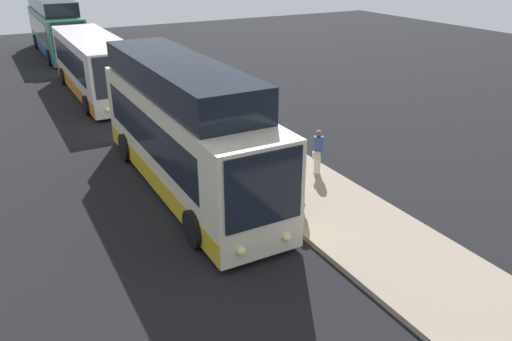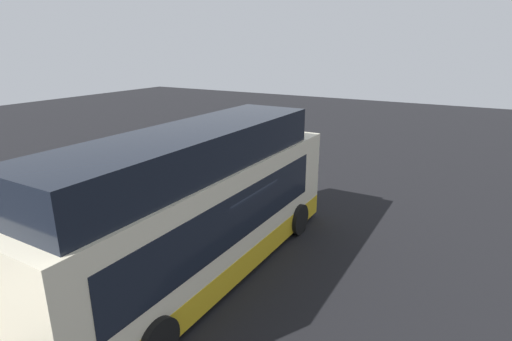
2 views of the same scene
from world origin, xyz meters
The scene contains 10 objects.
ground centered at (0.00, 0.00, 0.00)m, with size 80.00×80.00×0.00m, color black.
platform centered at (0.00, 3.32, 0.08)m, with size 20.00×3.44×0.16m.
bus_lead centered at (-0.78, 0.02, 1.93)m, with size 10.81×2.72×4.29m.
bus_second centered at (-14.37, 0.02, 1.57)m, with size 10.80×2.88×3.17m.
bus_third centered at (-27.61, 0.02, 1.87)m, with size 11.63×2.77×4.14m.
passenger_boarding centered at (0.85, 4.36, 1.04)m, with size 0.58×0.58×1.63m.
passenger_waiting centered at (1.83, 2.81, 1.17)m, with size 0.59×0.62×1.84m.
passenger_with_bags centered at (2.57, 2.47, 1.19)m, with size 0.44×0.57×1.84m.
suitcase centered at (2.04, 1.99, 0.54)m, with size 0.37×0.25×1.00m.
sign_post centered at (-3.24, 3.68, 1.60)m, with size 0.10×0.72×2.30m.
Camera 1 is at (14.09, -5.37, 7.54)m, focal length 35.00 mm.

